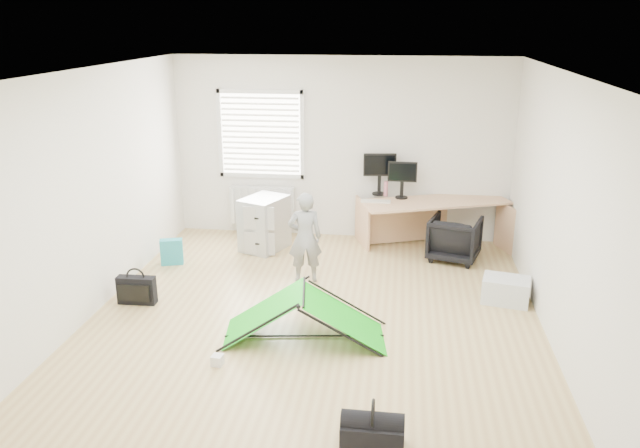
# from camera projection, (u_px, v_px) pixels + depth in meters

# --- Properties ---
(ground) EXTENTS (5.50, 5.50, 0.00)m
(ground) POSITION_uv_depth(u_px,v_px,m) (315.00, 314.00, 7.08)
(ground) COLOR tan
(ground) RESTS_ON ground
(back_wall) EXTENTS (5.00, 0.02, 2.70)m
(back_wall) POSITION_uv_depth(u_px,v_px,m) (341.00, 149.00, 9.25)
(back_wall) COLOR silver
(back_wall) RESTS_ON ground
(window) EXTENTS (1.20, 0.06, 1.20)m
(window) POSITION_uv_depth(u_px,v_px,m) (261.00, 134.00, 9.30)
(window) COLOR silver
(window) RESTS_ON back_wall
(radiator) EXTENTS (1.00, 0.12, 0.60)m
(radiator) POSITION_uv_depth(u_px,v_px,m) (262.00, 206.00, 9.60)
(radiator) COLOR silver
(radiator) RESTS_ON back_wall
(desk) EXTENTS (2.20, 1.37, 0.72)m
(desk) POSITION_uv_depth(u_px,v_px,m) (434.00, 225.00, 9.02)
(desk) COLOR tan
(desk) RESTS_ON ground
(filing_cabinet) EXTENTS (0.71, 0.80, 0.77)m
(filing_cabinet) POSITION_uv_depth(u_px,v_px,m) (264.00, 223.00, 8.98)
(filing_cabinet) COLOR #ADAFB2
(filing_cabinet) RESTS_ON ground
(monitor_left) EXTENTS (0.49, 0.18, 0.45)m
(monitor_left) POSITION_uv_depth(u_px,v_px,m) (379.00, 179.00, 9.16)
(monitor_left) COLOR black
(monitor_left) RESTS_ON desk
(monitor_right) EXTENTS (0.42, 0.10, 0.40)m
(monitor_right) POSITION_uv_depth(u_px,v_px,m) (402.00, 185.00, 8.98)
(monitor_right) COLOR black
(monitor_right) RESTS_ON desk
(keyboard) EXTENTS (0.42, 0.15, 0.02)m
(keyboard) POSITION_uv_depth(u_px,v_px,m) (376.00, 201.00, 8.85)
(keyboard) COLOR beige
(keyboard) RESTS_ON desk
(thermos) EXTENTS (0.08, 0.08, 0.22)m
(thermos) POSITION_uv_depth(u_px,v_px,m) (386.00, 189.00, 9.11)
(thermos) COLOR #B46572
(thermos) RESTS_ON desk
(office_chair) EXTENTS (0.81, 0.83, 0.61)m
(office_chair) POSITION_uv_depth(u_px,v_px,m) (455.00, 239.00, 8.61)
(office_chair) COLOR black
(office_chair) RESTS_ON ground
(person) EXTENTS (0.48, 0.38, 1.17)m
(person) POSITION_uv_depth(u_px,v_px,m) (305.00, 238.00, 7.81)
(person) COLOR gray
(person) RESTS_ON ground
(kite) EXTENTS (1.77, 0.97, 0.52)m
(kite) POSITION_uv_depth(u_px,v_px,m) (304.00, 315.00, 6.49)
(kite) COLOR #11BC15
(kite) RESTS_ON ground
(storage_crate) EXTENTS (0.60, 0.48, 0.30)m
(storage_crate) POSITION_uv_depth(u_px,v_px,m) (506.00, 290.00, 7.35)
(storage_crate) COLOR silver
(storage_crate) RESTS_ON ground
(tote_bag) EXTENTS (0.32, 0.21, 0.35)m
(tote_bag) POSITION_uv_depth(u_px,v_px,m) (172.00, 252.00, 8.48)
(tote_bag) COLOR teal
(tote_bag) RESTS_ON ground
(laptop_bag) EXTENTS (0.45, 0.15, 0.34)m
(laptop_bag) POSITION_uv_depth(u_px,v_px,m) (137.00, 290.00, 7.31)
(laptop_bag) COLOR black
(laptop_bag) RESTS_ON ground
(white_box) EXTENTS (0.11, 0.11, 0.10)m
(white_box) POSITION_uv_depth(u_px,v_px,m) (217.00, 360.00, 6.03)
(white_box) COLOR silver
(white_box) RESTS_ON ground
(duffel_bag) EXTENTS (0.49, 0.25, 0.22)m
(duffel_bag) POSITION_uv_depth(u_px,v_px,m) (372.00, 435.00, 4.87)
(duffel_bag) COLOR black
(duffel_bag) RESTS_ON ground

